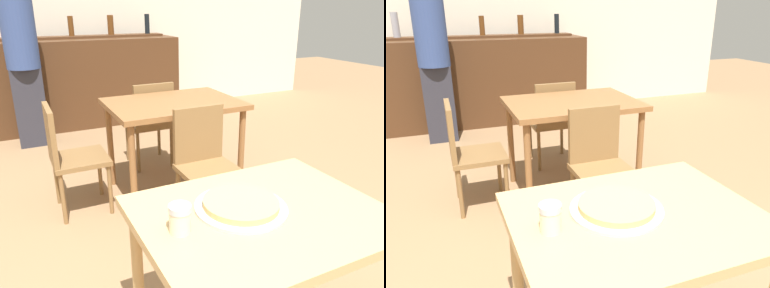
% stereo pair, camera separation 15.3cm
% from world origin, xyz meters
% --- Properties ---
extents(wall_back, '(8.00, 0.05, 2.80)m').
position_xyz_m(wall_back, '(0.00, 4.47, 1.40)').
color(wall_back, silver).
rests_on(wall_back, ground_plane).
extents(dining_table_near, '(0.95, 0.74, 0.75)m').
position_xyz_m(dining_table_near, '(0.00, 0.00, 0.65)').
color(dining_table_near, tan).
rests_on(dining_table_near, ground_plane).
extents(dining_table_far, '(1.04, 0.76, 0.78)m').
position_xyz_m(dining_table_far, '(0.36, 1.68, 0.68)').
color(dining_table_far, brown).
rests_on(dining_table_far, ground_plane).
extents(bar_counter, '(2.60, 0.56, 1.10)m').
position_xyz_m(bar_counter, '(0.00, 3.96, 0.55)').
color(bar_counter, '#4C2D19').
rests_on(bar_counter, ground_plane).
extents(bar_back_shelf, '(2.39, 0.24, 0.32)m').
position_xyz_m(bar_back_shelf, '(-0.05, 4.10, 1.17)').
color(bar_back_shelf, '#4C2D19').
rests_on(bar_back_shelf, bar_counter).
extents(chair_far_side_front, '(0.40, 0.40, 0.84)m').
position_xyz_m(chair_far_side_front, '(0.36, 1.13, 0.48)').
color(chair_far_side_front, olive).
rests_on(chair_far_side_front, ground_plane).
extents(chair_far_side_back, '(0.40, 0.40, 0.84)m').
position_xyz_m(chair_far_side_back, '(0.36, 2.23, 0.48)').
color(chair_far_side_back, olive).
rests_on(chair_far_side_back, ground_plane).
extents(chair_far_side_left, '(0.40, 0.40, 0.84)m').
position_xyz_m(chair_far_side_left, '(-0.49, 1.68, 0.48)').
color(chair_far_side_left, olive).
rests_on(chair_far_side_left, ground_plane).
extents(pizza_tray, '(0.36, 0.36, 0.04)m').
position_xyz_m(pizza_tray, '(-0.06, 0.06, 0.77)').
color(pizza_tray, '#B7B7BC').
rests_on(pizza_tray, dining_table_near).
extents(cheese_shaker, '(0.08, 0.08, 0.10)m').
position_xyz_m(cheese_shaker, '(-0.34, 0.01, 0.80)').
color(cheese_shaker, beige).
rests_on(cheese_shaker, dining_table_near).
extents(person_standing, '(0.34, 0.34, 1.82)m').
position_xyz_m(person_standing, '(-0.64, 3.38, 0.99)').
color(person_standing, '#2D2D38').
rests_on(person_standing, ground_plane).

